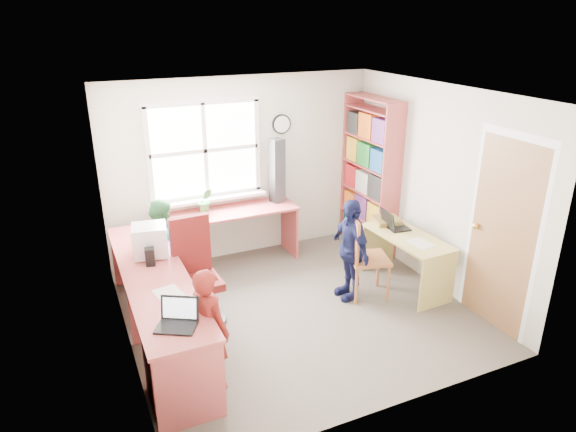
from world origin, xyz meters
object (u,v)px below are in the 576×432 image
object	(u,v)px
right_desk	(407,250)
laptop_right	(393,224)
laptop_left	(178,319)
person_red	(209,329)
l_desk	(185,314)
person_navy	(350,249)
wooden_chair	(363,254)
crt_monitor	(150,241)
cd_tower	(277,171)
potted_plant	(205,201)
person_green	(164,247)
swivel_chair	(196,278)
bookshelf	(370,178)

from	to	relation	value
right_desk	laptop_right	world-z (taller)	laptop_right
laptop_left	person_red	xyz separation A→B (m)	(0.27, 0.08, -0.22)
l_desk	person_navy	xyz separation A→B (m)	(1.99, 0.33, 0.15)
laptop_right	wooden_chair	bearing A→B (deg)	121.51
crt_monitor	cd_tower	bearing A→B (deg)	37.94
right_desk	laptop_right	xyz separation A→B (m)	(-0.02, 0.29, 0.24)
wooden_chair	person_red	xyz separation A→B (m)	(-2.04, -0.80, 0.04)
wooden_chair	laptop_right	xyz separation A→B (m)	(0.58, 0.26, 0.18)
potted_plant	person_green	world-z (taller)	person_green
l_desk	laptop_left	bearing A→B (deg)	-107.01
laptop_left	person_green	bearing A→B (deg)	112.04
swivel_chair	person_navy	xyz separation A→B (m)	(1.73, -0.25, 0.11)
l_desk	potted_plant	distance (m)	1.94
swivel_chair	person_green	distance (m)	0.75
wooden_chair	laptop_left	xyz separation A→B (m)	(-2.32, -0.88, 0.26)
swivel_chair	crt_monitor	xyz separation A→B (m)	(-0.41, 0.21, 0.43)
cd_tower	person_navy	xyz separation A→B (m)	(0.28, -1.45, -0.57)
swivel_chair	laptop_right	size ratio (longest dim) A/B	3.14
person_red	person_green	bearing A→B (deg)	-27.75
person_red	laptop_left	bearing A→B (deg)	77.98
bookshelf	swivel_chair	bearing A→B (deg)	-161.69
potted_plant	person_green	xyz separation A→B (m)	(-0.64, -0.45, -0.33)
bookshelf	person_navy	size ratio (longest dim) A/B	1.74
wooden_chair	person_navy	world-z (taller)	person_navy
right_desk	person_navy	distance (m)	0.76
right_desk	wooden_chair	xyz separation A→B (m)	(-0.60, 0.02, 0.06)
laptop_right	person_red	distance (m)	2.84
crt_monitor	laptop_left	distance (m)	1.39
potted_plant	laptop_left	bearing A→B (deg)	-110.96
l_desk	bookshelf	world-z (taller)	bookshelf
laptop_right	right_desk	bearing A→B (deg)	-168.58
l_desk	cd_tower	world-z (taller)	cd_tower
person_navy	laptop_right	bearing A→B (deg)	107.53
l_desk	crt_monitor	size ratio (longest dim) A/B	7.58
swivel_chair	person_red	xyz separation A→B (m)	(-0.17, -1.09, 0.08)
laptop_left	potted_plant	xyz separation A→B (m)	(0.90, 2.34, 0.11)
l_desk	bookshelf	size ratio (longest dim) A/B	1.40
right_desk	crt_monitor	bearing A→B (deg)	167.16
potted_plant	right_desk	bearing A→B (deg)	-36.27
swivel_chair	person_red	world-z (taller)	same
person_navy	laptop_left	bearing A→B (deg)	-65.99
laptop_left	laptop_right	size ratio (longest dim) A/B	1.10
potted_plant	person_green	distance (m)	0.85
right_desk	cd_tower	size ratio (longest dim) A/B	1.37
l_desk	right_desk	world-z (taller)	l_desk
wooden_chair	crt_monitor	world-z (taller)	crt_monitor
person_red	person_navy	size ratio (longest dim) A/B	0.96
person_red	laptop_right	bearing A→B (deg)	-96.12
laptop_right	person_red	bearing A→B (deg)	119.17
bookshelf	laptop_left	xyz separation A→B (m)	(-3.14, -2.06, -0.20)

